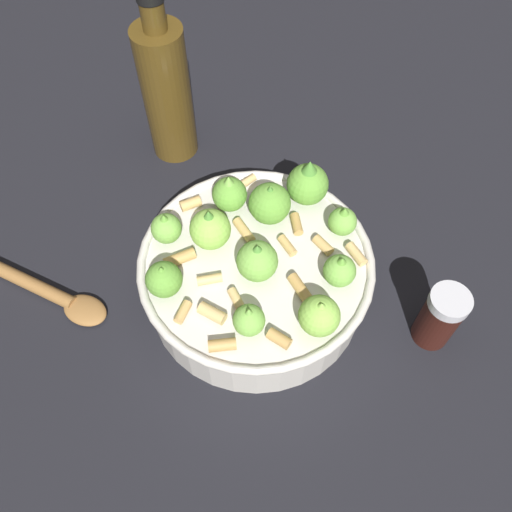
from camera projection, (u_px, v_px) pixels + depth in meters
ground_plane at (256, 291)px, 0.61m from camera, size 2.40×2.40×0.00m
cooking_pan at (257, 269)px, 0.57m from camera, size 0.25×0.25×0.12m
pepper_shaker at (440, 317)px, 0.55m from camera, size 0.04×0.04×0.08m
olive_oil_bottle at (166, 91)px, 0.65m from camera, size 0.06×0.06×0.23m
wooden_spoon at (25, 281)px, 0.61m from camera, size 0.10×0.24×0.02m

